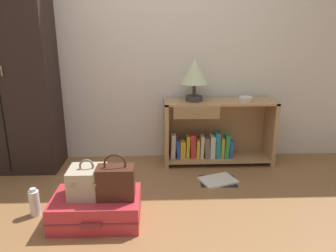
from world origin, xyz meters
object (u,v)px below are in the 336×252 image
(handbag, at_px, (116,182))
(bottle, at_px, (34,203))
(bookshelf, at_px, (214,133))
(table_lamp, at_px, (195,73))
(wardrobe, at_px, (7,68))
(suitcase_large, at_px, (97,208))
(open_book_on_floor, at_px, (218,180))
(train_case, at_px, (88,181))
(bowl, at_px, (246,99))

(handbag, bearing_deg, bottle, 168.93)
(bookshelf, height_order, table_lamp, table_lamp)
(bookshelf, xyz_separation_m, table_lamp, (-0.22, -0.01, 0.63))
(wardrobe, relative_size, handbag, 6.00)
(bookshelf, bearing_deg, suitcase_large, -134.24)
(table_lamp, bearing_deg, open_book_on_floor, -68.54)
(handbag, height_order, bottle, handbag)
(bookshelf, bearing_deg, handbag, -129.01)
(bookshelf, distance_m, train_case, 1.53)
(bottle, height_order, open_book_on_floor, bottle)
(bowl, bearing_deg, suitcase_large, -142.53)
(bowl, height_order, train_case, bowl)
(suitcase_large, xyz_separation_m, handbag, (0.15, -0.03, 0.22))
(bottle, bearing_deg, handbag, -11.07)
(table_lamp, distance_m, bottle, 1.84)
(handbag, bearing_deg, train_case, 166.23)
(wardrobe, xyz_separation_m, handbag, (1.11, -1.05, -0.69))
(bookshelf, relative_size, open_book_on_floor, 2.98)
(table_lamp, height_order, open_book_on_floor, table_lamp)
(table_lamp, xyz_separation_m, suitcase_large, (-0.83, -1.07, -0.84))
(bowl, height_order, open_book_on_floor, bowl)
(table_lamp, distance_m, handbag, 1.43)
(table_lamp, distance_m, train_case, 1.51)
(bookshelf, relative_size, handbag, 3.35)
(wardrobe, bearing_deg, bookshelf, 1.72)
(bottle, xyz_separation_m, open_book_on_floor, (1.50, 0.51, -0.09))
(bowl, bearing_deg, handbag, -138.35)
(wardrobe, height_order, bowl, wardrobe)
(train_case, height_order, bottle, train_case)
(handbag, bearing_deg, wardrobe, 136.60)
(train_case, xyz_separation_m, bottle, (-0.43, 0.07, -0.20))
(bowl, xyz_separation_m, suitcase_large, (-1.34, -1.03, -0.59))
(suitcase_large, distance_m, bottle, 0.49)
(train_case, bearing_deg, open_book_on_floor, 28.45)
(bowl, relative_size, suitcase_large, 0.21)
(bowl, height_order, handbag, bowl)
(bookshelf, distance_m, suitcase_large, 1.52)
(wardrobe, height_order, bottle, wardrobe)
(wardrobe, height_order, train_case, wardrobe)
(bookshelf, bearing_deg, bottle, -147.35)
(bowl, bearing_deg, bookshelf, 170.91)
(open_book_on_floor, bearing_deg, handbag, -143.78)
(bookshelf, relative_size, suitcase_large, 1.77)
(bowl, bearing_deg, open_book_on_floor, -127.62)
(bottle, bearing_deg, bookshelf, 32.65)
(bowl, bearing_deg, wardrobe, -179.68)
(handbag, xyz_separation_m, bottle, (-0.64, 0.12, -0.22))
(suitcase_large, bearing_deg, bottle, 168.91)
(suitcase_large, bearing_deg, open_book_on_floor, 30.66)
(wardrobe, bearing_deg, bottle, -62.97)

